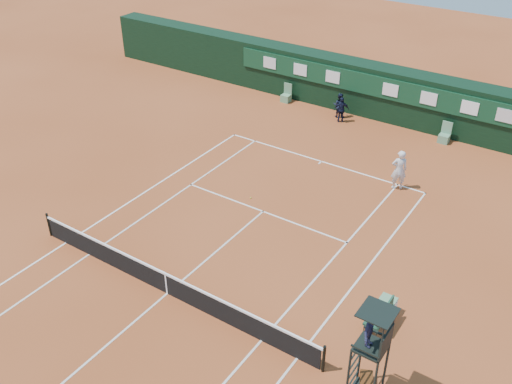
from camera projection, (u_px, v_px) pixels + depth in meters
ground at (168, 293)px, 20.82m from camera, size 90.00×90.00×0.00m
court_lines at (168, 293)px, 20.82m from camera, size 11.05×23.85×0.01m
tennis_net at (166, 283)px, 20.55m from camera, size 12.90×0.10×1.10m
back_wall at (379, 91)px, 33.20m from camera, size 40.00×1.65×3.00m
linesman_chair_left at (286, 97)px, 35.54m from camera, size 0.55×0.50×1.15m
linesman_chair_right at (444, 137)px, 30.84m from camera, size 0.55×0.50×1.15m
umpire_chair at (372, 336)px, 15.76m from camera, size 0.96×0.95×3.42m
player_bench at (381, 315)px, 19.07m from camera, size 0.56×1.20×1.10m
cooler at (387, 306)px, 19.79m from camera, size 0.57×0.57×0.65m
tennis_ball at (251, 198)px, 26.22m from camera, size 0.07×0.07×0.07m
player at (399, 170)px, 26.47m from camera, size 0.87×0.80×2.00m
ball_kid_left at (339, 105)px, 33.38m from camera, size 0.83×0.71×1.48m
ball_kid_right at (341, 110)px, 32.80m from camera, size 0.96×0.77×1.52m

